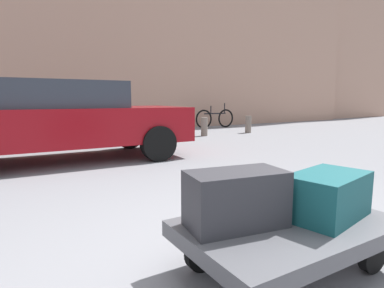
{
  "coord_description": "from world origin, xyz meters",
  "views": [
    {
      "loc": [
        -1.51,
        -1.33,
        1.11
      ],
      "look_at": [
        0.0,
        1.2,
        0.69
      ],
      "focal_mm": 29.49,
      "sensor_mm": 36.0,
      "label": 1
    }
  ],
  "objects_px": {
    "bollard_kerb_mid": "(204,127)",
    "bollard_kerb_far": "(248,124)",
    "duffel_bag_teal_stacked_top": "(328,195)",
    "bicycle_leaning": "(215,118)",
    "bollard_kerb_near": "(165,129)",
    "luggage_cart": "(288,231)",
    "parked_car": "(63,119)",
    "duffel_bag_charcoal_rear_left": "(236,199)"
  },
  "relations": [
    {
      "from": "luggage_cart",
      "to": "bollard_kerb_mid",
      "type": "height_order",
      "value": "bollard_kerb_mid"
    },
    {
      "from": "bollard_kerb_mid",
      "to": "bollard_kerb_near",
      "type": "bearing_deg",
      "value": 180.0
    },
    {
      "from": "bicycle_leaning",
      "to": "bollard_kerb_far",
      "type": "bearing_deg",
      "value": -92.05
    },
    {
      "from": "duffel_bag_teal_stacked_top",
      "to": "duffel_bag_charcoal_rear_left",
      "type": "height_order",
      "value": "duffel_bag_charcoal_rear_left"
    },
    {
      "from": "bollard_kerb_mid",
      "to": "bollard_kerb_far",
      "type": "bearing_deg",
      "value": 0.0
    },
    {
      "from": "duffel_bag_charcoal_rear_left",
      "to": "parked_car",
      "type": "xyz_separation_m",
      "value": [
        -0.27,
        4.59,
        0.25
      ]
    },
    {
      "from": "parked_car",
      "to": "bicycle_leaning",
      "type": "relative_size",
      "value": 2.47
    },
    {
      "from": "bicycle_leaning",
      "to": "bollard_kerb_mid",
      "type": "height_order",
      "value": "bicycle_leaning"
    },
    {
      "from": "duffel_bag_teal_stacked_top",
      "to": "bollard_kerb_far",
      "type": "height_order",
      "value": "duffel_bag_teal_stacked_top"
    },
    {
      "from": "bollard_kerb_mid",
      "to": "duffel_bag_charcoal_rear_left",
      "type": "bearing_deg",
      "value": -121.62
    },
    {
      "from": "duffel_bag_teal_stacked_top",
      "to": "bicycle_leaning",
      "type": "relative_size",
      "value": 0.33
    },
    {
      "from": "duffel_bag_charcoal_rear_left",
      "to": "bollard_kerb_near",
      "type": "relative_size",
      "value": 1.06
    },
    {
      "from": "bollard_kerb_mid",
      "to": "bollard_kerb_far",
      "type": "distance_m",
      "value": 1.74
    },
    {
      "from": "bollard_kerb_near",
      "to": "bollard_kerb_mid",
      "type": "distance_m",
      "value": 1.31
    },
    {
      "from": "duffel_bag_charcoal_rear_left",
      "to": "bollard_kerb_near",
      "type": "height_order",
      "value": "duffel_bag_charcoal_rear_left"
    },
    {
      "from": "duffel_bag_teal_stacked_top",
      "to": "bollard_kerb_near",
      "type": "relative_size",
      "value": 1.03
    },
    {
      "from": "duffel_bag_charcoal_rear_left",
      "to": "bollard_kerb_near",
      "type": "distance_m",
      "value": 7.13
    },
    {
      "from": "parked_car",
      "to": "bollard_kerb_mid",
      "type": "height_order",
      "value": "parked_car"
    },
    {
      "from": "luggage_cart",
      "to": "duffel_bag_teal_stacked_top",
      "type": "height_order",
      "value": "duffel_bag_teal_stacked_top"
    },
    {
      "from": "bollard_kerb_mid",
      "to": "duffel_bag_teal_stacked_top",
      "type": "bearing_deg",
      "value": -116.94
    },
    {
      "from": "bollard_kerb_far",
      "to": "bicycle_leaning",
      "type": "bearing_deg",
      "value": 87.95
    },
    {
      "from": "luggage_cart",
      "to": "bollard_kerb_far",
      "type": "distance_m",
      "value": 8.63
    },
    {
      "from": "duffel_bag_teal_stacked_top",
      "to": "duffel_bag_charcoal_rear_left",
      "type": "relative_size",
      "value": 0.97
    },
    {
      "from": "duffel_bag_charcoal_rear_left",
      "to": "bollard_kerb_far",
      "type": "height_order",
      "value": "duffel_bag_charcoal_rear_left"
    },
    {
      "from": "duffel_bag_teal_stacked_top",
      "to": "bollard_kerb_far",
      "type": "xyz_separation_m",
      "value": [
        5.18,
        6.77,
        -0.21
      ]
    },
    {
      "from": "duffel_bag_teal_stacked_top",
      "to": "parked_car",
      "type": "bearing_deg",
      "value": 88.55
    },
    {
      "from": "bollard_kerb_near",
      "to": "bollard_kerb_mid",
      "type": "bearing_deg",
      "value": 0.0
    },
    {
      "from": "duffel_bag_charcoal_rear_left",
      "to": "bollard_kerb_far",
      "type": "xyz_separation_m",
      "value": [
        5.79,
        6.58,
        -0.23
      ]
    },
    {
      "from": "duffel_bag_charcoal_rear_left",
      "to": "bicycle_leaning",
      "type": "relative_size",
      "value": 0.34
    },
    {
      "from": "duffel_bag_teal_stacked_top",
      "to": "bicycle_leaning",
      "type": "distance_m",
      "value": 10.24
    },
    {
      "from": "luggage_cart",
      "to": "duffel_bag_charcoal_rear_left",
      "type": "height_order",
      "value": "duffel_bag_charcoal_rear_left"
    },
    {
      "from": "duffel_bag_teal_stacked_top",
      "to": "parked_car",
      "type": "relative_size",
      "value": 0.13
    },
    {
      "from": "duffel_bag_teal_stacked_top",
      "to": "bollard_kerb_mid",
      "type": "relative_size",
      "value": 1.03
    },
    {
      "from": "parked_car",
      "to": "bollard_kerb_mid",
      "type": "bearing_deg",
      "value": 24.71
    },
    {
      "from": "duffel_bag_teal_stacked_top",
      "to": "duffel_bag_charcoal_rear_left",
      "type": "xyz_separation_m",
      "value": [
        -0.61,
        0.19,
        0.02
      ]
    },
    {
      "from": "luggage_cart",
      "to": "parked_car",
      "type": "height_order",
      "value": "parked_car"
    },
    {
      "from": "bollard_kerb_far",
      "to": "bollard_kerb_mid",
      "type": "bearing_deg",
      "value": 180.0
    },
    {
      "from": "bollard_kerb_mid",
      "to": "parked_car",
      "type": "bearing_deg",
      "value": -155.29
    },
    {
      "from": "parked_car",
      "to": "bollard_kerb_near",
      "type": "bearing_deg",
      "value": 33.49
    },
    {
      "from": "duffel_bag_teal_stacked_top",
      "to": "bollard_kerb_near",
      "type": "xyz_separation_m",
      "value": [
        2.12,
        6.77,
        -0.21
      ]
    },
    {
      "from": "bollard_kerb_mid",
      "to": "bicycle_leaning",
      "type": "bearing_deg",
      "value": 48.09
    },
    {
      "from": "bollard_kerb_near",
      "to": "bollard_kerb_far",
      "type": "height_order",
      "value": "same"
    }
  ]
}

